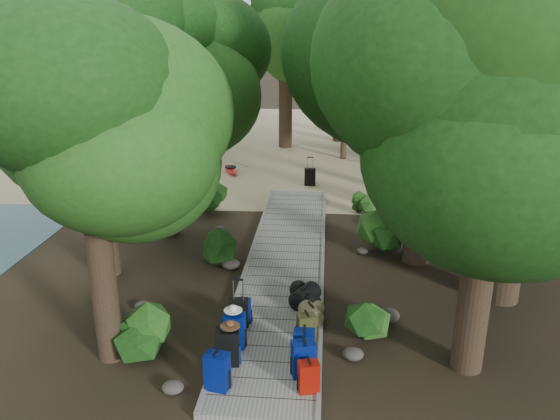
# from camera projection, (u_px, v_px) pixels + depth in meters

# --- Properties ---
(ground) EXTENTS (120.00, 120.00, 0.00)m
(ground) POSITION_uv_depth(u_px,v_px,m) (283.00, 281.00, 13.24)
(ground) COLOR black
(ground) RESTS_ON ground
(sand_beach) EXTENTS (40.00, 22.00, 0.02)m
(sand_beach) POSITION_uv_depth(u_px,v_px,m) (308.00, 142.00, 28.29)
(sand_beach) COLOR tan
(sand_beach) RESTS_ON ground
(boardwalk) EXTENTS (2.00, 12.00, 0.12)m
(boardwalk) POSITION_uv_depth(u_px,v_px,m) (286.00, 262.00, 14.16)
(boardwalk) COLOR gray
(boardwalk) RESTS_ON ground
(backpack_left_a) EXTENTS (0.44, 0.34, 0.73)m
(backpack_left_a) POSITION_uv_depth(u_px,v_px,m) (217.00, 369.00, 9.08)
(backpack_left_a) COLOR navy
(backpack_left_a) RESTS_ON boardwalk
(backpack_left_b) EXTENTS (0.44, 0.34, 0.77)m
(backpack_left_b) POSITION_uv_depth(u_px,v_px,m) (227.00, 345.00, 9.74)
(backpack_left_b) COLOR black
(backpack_left_b) RESTS_ON boardwalk
(backpack_left_c) EXTENTS (0.40, 0.29, 0.74)m
(backpack_left_c) POSITION_uv_depth(u_px,v_px,m) (234.00, 329.00, 10.26)
(backpack_left_c) COLOR navy
(backpack_left_c) RESTS_ON boardwalk
(backpack_left_d) EXTENTS (0.38, 0.30, 0.52)m
(backpack_left_d) POSITION_uv_depth(u_px,v_px,m) (243.00, 310.00, 11.16)
(backpack_left_d) COLOR navy
(backpack_left_d) RESTS_ON boardwalk
(backpack_right_a) EXTENTS (0.39, 0.32, 0.60)m
(backpack_right_a) POSITION_uv_depth(u_px,v_px,m) (309.00, 375.00, 9.03)
(backpack_right_a) COLOR #950603
(backpack_right_a) RESTS_ON boardwalk
(backpack_right_b) EXTENTS (0.46, 0.37, 0.72)m
(backpack_right_b) POSITION_uv_depth(u_px,v_px,m) (303.00, 357.00, 9.43)
(backpack_right_b) COLOR navy
(backpack_right_b) RESTS_ON boardwalk
(backpack_right_c) EXTENTS (0.39, 0.28, 0.66)m
(backpack_right_c) POSITION_uv_depth(u_px,v_px,m) (304.00, 344.00, 9.86)
(backpack_right_c) COLOR navy
(backpack_right_c) RESTS_ON boardwalk
(backpack_right_d) EXTENTS (0.41, 0.35, 0.53)m
(backpack_right_d) POSITION_uv_depth(u_px,v_px,m) (306.00, 325.00, 10.60)
(backpack_right_d) COLOR #393B1A
(backpack_right_d) RESTS_ON boardwalk
(duffel_right_khaki) EXTENTS (0.55, 0.63, 0.35)m
(duffel_right_khaki) POSITION_uv_depth(u_px,v_px,m) (311.00, 313.00, 11.19)
(duffel_right_khaki) COLOR brown
(duffel_right_khaki) RESTS_ON boardwalk
(duffel_right_black) EXTENTS (0.70, 0.81, 0.43)m
(duffel_right_black) POSITION_uv_depth(u_px,v_px,m) (305.00, 296.00, 11.81)
(duffel_right_black) COLOR black
(duffel_right_black) RESTS_ON boardwalk
(suitcase_on_boardwalk) EXTENTS (0.41, 0.26, 0.60)m
(suitcase_on_boardwalk) POSITION_uv_depth(u_px,v_px,m) (239.00, 313.00, 10.96)
(suitcase_on_boardwalk) COLOR black
(suitcase_on_boardwalk) RESTS_ON boardwalk
(lone_suitcase_on_sand) EXTENTS (0.43, 0.26, 0.65)m
(lone_suitcase_on_sand) POSITION_uv_depth(u_px,v_px,m) (310.00, 177.00, 20.78)
(lone_suitcase_on_sand) COLOR black
(lone_suitcase_on_sand) RESTS_ON sand_beach
(hat_brown) EXTENTS (0.35, 0.35, 0.11)m
(hat_brown) POSITION_uv_depth(u_px,v_px,m) (230.00, 324.00, 9.59)
(hat_brown) COLOR #51351E
(hat_brown) RESTS_ON backpack_left_b
(hat_white) EXTENTS (0.35, 0.35, 0.12)m
(hat_white) POSITION_uv_depth(u_px,v_px,m) (233.00, 308.00, 10.15)
(hat_white) COLOR silver
(hat_white) RESTS_ON backpack_left_c
(kayak) EXTENTS (1.90, 3.34, 0.33)m
(kayak) POSITION_uv_depth(u_px,v_px,m) (231.00, 168.00, 22.60)
(kayak) COLOR red
(kayak) RESTS_ON sand_beach
(sun_lounger) EXTENTS (1.23, 2.14, 0.66)m
(sun_lounger) POSITION_uv_depth(u_px,v_px,m) (387.00, 164.00, 22.66)
(sun_lounger) COLOR silver
(sun_lounger) RESTS_ON sand_beach
(tree_right_a) EXTENTS (4.78, 4.78, 7.97)m
(tree_right_a) POSITION_uv_depth(u_px,v_px,m) (493.00, 154.00, 8.64)
(tree_right_a) COLOR black
(tree_right_a) RESTS_ON ground
(tree_right_b) EXTENTS (6.23, 6.23, 11.12)m
(tree_right_b) POSITION_uv_depth(u_px,v_px,m) (537.00, 43.00, 10.57)
(tree_right_b) COLOR black
(tree_right_b) RESTS_ON ground
(tree_right_c) EXTENTS (5.80, 5.80, 10.05)m
(tree_right_c) POSITION_uv_depth(u_px,v_px,m) (432.00, 64.00, 12.72)
(tree_right_c) COLOR black
(tree_right_c) RESTS_ON ground
(tree_right_d) EXTENTS (6.19, 6.19, 11.35)m
(tree_right_d) POSITION_uv_depth(u_px,v_px,m) (495.00, 33.00, 14.66)
(tree_right_d) COLOR black
(tree_right_d) RESTS_ON ground
(tree_right_e) EXTENTS (5.34, 5.34, 9.61)m
(tree_right_e) POSITION_uv_depth(u_px,v_px,m) (436.00, 59.00, 17.74)
(tree_right_e) COLOR black
(tree_right_e) RESTS_ON ground
(tree_right_f) EXTENTS (5.12, 5.12, 9.14)m
(tree_right_f) POSITION_uv_depth(u_px,v_px,m) (470.00, 60.00, 20.77)
(tree_right_f) COLOR black
(tree_right_f) RESTS_ON ground
(tree_left_a) EXTENTS (4.00, 4.00, 6.67)m
(tree_left_a) POSITION_uv_depth(u_px,v_px,m) (92.00, 187.00, 9.16)
(tree_left_a) COLOR black
(tree_left_a) RESTS_ON ground
(tree_left_b) EXTENTS (4.57, 4.57, 8.23)m
(tree_left_b) POSITION_uv_depth(u_px,v_px,m) (91.00, 108.00, 12.30)
(tree_left_b) COLOR black
(tree_left_b) RESTS_ON ground
(tree_left_c) EXTENTS (4.51, 4.51, 7.85)m
(tree_left_c) POSITION_uv_depth(u_px,v_px,m) (161.00, 100.00, 14.87)
(tree_left_c) COLOR black
(tree_left_c) RESTS_ON ground
(tree_back_a) EXTENTS (5.40, 5.40, 9.34)m
(tree_back_a) POSITION_uv_depth(u_px,v_px,m) (286.00, 50.00, 25.69)
(tree_back_a) COLOR black
(tree_back_a) RESTS_ON ground
(tree_back_b) EXTENTS (5.83, 5.83, 10.41)m
(tree_back_b) POSITION_uv_depth(u_px,v_px,m) (344.00, 37.00, 26.92)
(tree_back_b) COLOR black
(tree_back_b) RESTS_ON ground
(tree_back_c) EXTENTS (5.52, 5.52, 9.93)m
(tree_back_c) POSITION_uv_depth(u_px,v_px,m) (404.00, 43.00, 26.15)
(tree_back_c) COLOR black
(tree_back_c) RESTS_ON ground
(tree_back_d) EXTENTS (5.17, 5.17, 8.62)m
(tree_back_d) POSITION_uv_depth(u_px,v_px,m) (182.00, 58.00, 25.93)
(tree_back_d) COLOR black
(tree_back_d) RESTS_ON ground
(palm_right_a) EXTENTS (3.96, 3.96, 6.75)m
(palm_right_a) POSITION_uv_depth(u_px,v_px,m) (404.00, 109.00, 16.95)
(palm_right_a) COLOR #103A11
(palm_right_a) RESTS_ON ground
(palm_right_b) EXTENTS (4.52, 4.52, 8.74)m
(palm_right_b) POSITION_uv_depth(u_px,v_px,m) (441.00, 64.00, 21.32)
(palm_right_b) COLOR #103A11
(palm_right_b) RESTS_ON ground
(palm_right_c) EXTENTS (3.84, 3.84, 6.11)m
(palm_right_c) POSITION_uv_depth(u_px,v_px,m) (350.00, 91.00, 24.07)
(palm_right_c) COLOR #103A11
(palm_right_c) RESTS_ON ground
(palm_left_a) EXTENTS (4.25, 4.25, 6.77)m
(palm_left_a) POSITION_uv_depth(u_px,v_px,m) (165.00, 101.00, 18.65)
(palm_left_a) COLOR #103A11
(palm_left_a) RESTS_ON ground
(rock_left_a) EXTENTS (0.38, 0.34, 0.21)m
(rock_left_a) POSITION_uv_depth(u_px,v_px,m) (173.00, 387.00, 9.24)
(rock_left_a) COLOR #4C473F
(rock_left_a) RESTS_ON ground
(rock_left_b) EXTENTS (0.36, 0.32, 0.20)m
(rock_left_b) POSITION_uv_depth(u_px,v_px,m) (143.00, 306.00, 11.89)
(rock_left_b) COLOR #4C473F
(rock_left_b) RESTS_ON ground
(rock_left_c) EXTENTS (0.47, 0.43, 0.26)m
(rock_left_c) POSITION_uv_depth(u_px,v_px,m) (231.00, 264.00, 13.86)
(rock_left_c) COLOR #4C473F
(rock_left_c) RESTS_ON ground
(rock_left_d) EXTENTS (0.29, 0.26, 0.16)m
(rock_left_d) POSITION_uv_depth(u_px,v_px,m) (220.00, 228.00, 16.37)
(rock_left_d) COLOR #4C473F
(rock_left_d) RESTS_ON ground
(rock_right_a) EXTENTS (0.40, 0.36, 0.22)m
(rock_right_a) POSITION_uv_depth(u_px,v_px,m) (353.00, 354.00, 10.15)
(rock_right_a) COLOR #4C473F
(rock_right_a) RESTS_ON ground
(rock_right_b) EXTENTS (0.50, 0.45, 0.28)m
(rock_right_b) POSITION_uv_depth(u_px,v_px,m) (388.00, 315.00, 11.43)
(rock_right_b) COLOR #4C473F
(rock_right_b) RESTS_ON ground
(rock_right_c) EXTENTS (0.32, 0.29, 0.18)m
(rock_right_c) POSITION_uv_depth(u_px,v_px,m) (362.00, 251.00, 14.74)
(rock_right_c) COLOR #4C473F
(rock_right_c) RESTS_ON ground
(rock_right_d) EXTENTS (0.56, 0.51, 0.31)m
(rock_right_d) POSITION_uv_depth(u_px,v_px,m) (379.00, 223.00, 16.57)
(rock_right_d) COLOR #4C473F
(rock_right_d) RESTS_ON ground
(shrub_left_a) EXTENTS (1.06, 1.06, 0.96)m
(shrub_left_a) POSITION_uv_depth(u_px,v_px,m) (148.00, 336.00, 10.06)
(shrub_left_a) COLOR #1B4A16
(shrub_left_a) RESTS_ON ground
(shrub_left_b) EXTENTS (1.00, 1.00, 0.90)m
(shrub_left_b) POSITION_uv_depth(u_px,v_px,m) (215.00, 249.00, 13.96)
(shrub_left_b) COLOR #1B4A16
(shrub_left_b) RESTS_ON ground
(shrub_left_c) EXTENTS (1.11, 1.11, 1.00)m
(shrub_left_c) POSITION_uv_depth(u_px,v_px,m) (210.00, 198.00, 17.85)
(shrub_left_c) COLOR #1B4A16
(shrub_left_c) RESTS_ON ground
(shrub_right_a) EXTENTS (0.89, 0.89, 0.80)m
(shrub_right_a) POSITION_uv_depth(u_px,v_px,m) (371.00, 323.00, 10.62)
(shrub_right_a) COLOR #1B4A16
(shrub_right_a) RESTS_ON ground
(shrub_right_b) EXTENTS (1.23, 1.23, 1.11)m
(shrub_right_b) POSITION_uv_depth(u_px,v_px,m) (384.00, 233.00, 14.69)
(shrub_right_b) COLOR #1B4A16
(shrub_right_b) RESTS_ON ground
(shrub_right_c) EXTENTS (0.72, 0.72, 0.65)m
(shrub_right_c) POSITION_uv_depth(u_px,v_px,m) (362.00, 205.00, 17.66)
(shrub_right_c) COLOR #1B4A16
(shrub_right_c) RESTS_ON ground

